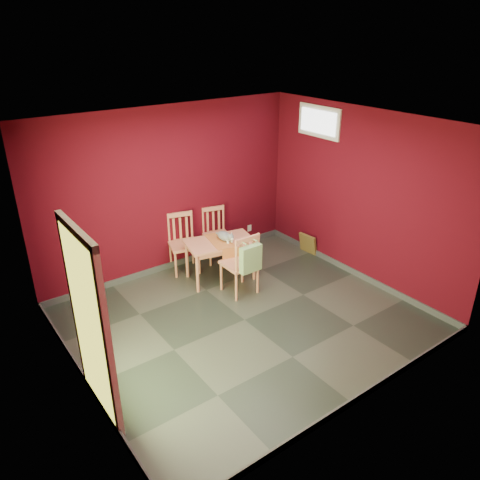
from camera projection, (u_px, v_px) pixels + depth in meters
ground at (245, 320)px, 6.56m from camera, size 4.50×4.50×0.00m
room_shell at (245, 317)px, 6.54m from camera, size 4.50×4.50×4.50m
doorway at (88, 321)px, 4.60m from camera, size 0.06×1.01×2.13m
window at (319, 122)px, 7.50m from camera, size 0.05×0.90×0.50m
outlet_plate at (249, 228)px, 8.75m from camera, size 0.08×0.02×0.12m
dining_table at (220, 246)px, 7.40m from camera, size 1.17×0.83×0.67m
table_runner at (224, 246)px, 7.31m from camera, size 0.43×0.69×0.32m
chair_far_left at (183, 242)px, 7.72m from camera, size 0.57×0.57×0.98m
chair_far_right at (216, 234)px, 8.09m from camera, size 0.53×0.53×0.93m
chair_near at (241, 263)px, 7.02m from camera, size 0.47×0.47×1.00m
tote_bag at (251, 259)px, 6.78m from camera, size 0.34×0.20×0.48m
cat at (225, 235)px, 7.36m from camera, size 0.27×0.41×0.19m
picture_frame at (308, 244)px, 8.41m from camera, size 0.15×0.37×0.36m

